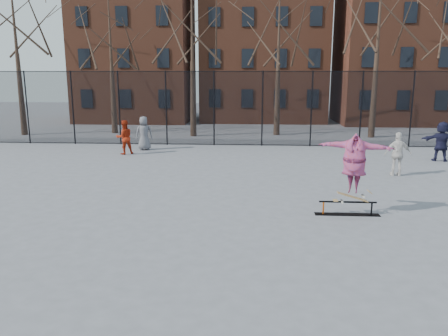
# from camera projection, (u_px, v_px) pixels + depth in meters

# --- Properties ---
(ground) EXTENTS (100.00, 100.00, 0.00)m
(ground) POSITION_uv_depth(u_px,v_px,m) (224.00, 226.00, 11.13)
(ground) COLOR slate
(skate_rail) EXTENTS (1.76, 0.27, 0.39)m
(skate_rail) POSITION_uv_depth(u_px,v_px,m) (347.00, 209.00, 11.99)
(skate_rail) COLOR black
(skate_rail) RESTS_ON ground
(skateboard) EXTENTS (0.92, 0.22, 0.11)m
(skateboard) POSITION_uv_depth(u_px,v_px,m) (352.00, 199.00, 11.93)
(skateboard) COLOR olive
(skateboard) RESTS_ON skate_rail
(skater) EXTENTS (2.05, 1.13, 1.61)m
(skater) POSITION_uv_depth(u_px,v_px,m) (354.00, 169.00, 11.75)
(skater) COLOR #613688
(skater) RESTS_ON skateboard
(bystander_grey) EXTENTS (0.97, 0.77, 1.73)m
(bystander_grey) POSITION_uv_depth(u_px,v_px,m) (144.00, 133.00, 22.28)
(bystander_grey) COLOR #5E5D61
(bystander_grey) RESTS_ON ground
(bystander_red) EXTENTS (1.00, 0.93, 1.65)m
(bystander_red) POSITION_uv_depth(u_px,v_px,m) (124.00, 137.00, 21.05)
(bystander_red) COLOR #A7260E
(bystander_red) RESTS_ON ground
(bystander_white) EXTENTS (1.00, 0.46, 1.67)m
(bystander_white) POSITION_uv_depth(u_px,v_px,m) (398.00, 154.00, 16.53)
(bystander_white) COLOR silver
(bystander_white) RESTS_ON ground
(bystander_navy) EXTENTS (1.72, 0.92, 1.77)m
(bystander_navy) POSITION_uv_depth(u_px,v_px,m) (441.00, 141.00, 19.37)
(bystander_navy) COLOR #191933
(bystander_navy) RESTS_ON ground
(fence) EXTENTS (34.03, 0.07, 4.00)m
(fence) POSITION_uv_depth(u_px,v_px,m) (240.00, 108.00, 23.39)
(fence) COLOR black
(fence) RESTS_ON ground
(tree_row) EXTENTS (33.66, 7.46, 10.67)m
(tree_row) POSITION_uv_depth(u_px,v_px,m) (238.00, 14.00, 26.34)
(tree_row) COLOR black
(tree_row) RESTS_ON ground
(rowhouses) EXTENTS (29.00, 7.00, 13.00)m
(rowhouses) POSITION_uv_depth(u_px,v_px,m) (254.00, 46.00, 35.19)
(rowhouses) COLOR brown
(rowhouses) RESTS_ON ground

